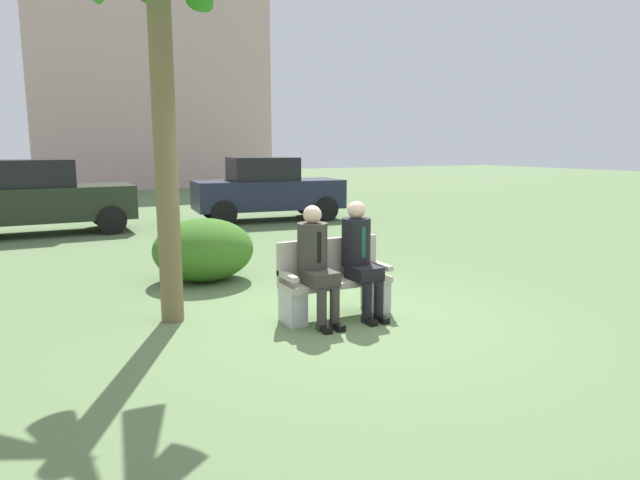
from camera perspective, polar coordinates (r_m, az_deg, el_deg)
The scene contains 8 objects.
ground_plane at distance 6.53m, azimuth 3.94°, elevation -8.04°, with size 80.00×80.00×0.00m, color #5D784A.
park_bench at distance 6.56m, azimuth 1.42°, elevation -4.40°, with size 1.30×0.44×0.90m.
seated_man_left at distance 6.25m, azimuth -0.42°, elevation -1.85°, with size 0.34×0.72×1.32m.
seated_man_right at distance 6.52m, azimuth 4.06°, elevation -1.29°, with size 0.34×0.72×1.34m.
shrub_near_bench at distance 8.44m, azimuth -11.77°, elevation -0.96°, with size 1.48×1.36×0.92m, color #376A1F.
parked_car_near at distance 14.07m, azimuth -26.62°, elevation 3.90°, with size 3.92×1.74×1.68m.
parked_car_far at distance 15.09m, azimuth -5.41°, elevation 5.17°, with size 4.04×2.04×1.68m.
building_backdrop at distance 30.28m, azimuth -17.33°, elevation 14.83°, with size 11.28×7.02×9.94m.
Camera 1 is at (-3.26, -5.31, 1.97)m, focal length 31.45 mm.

